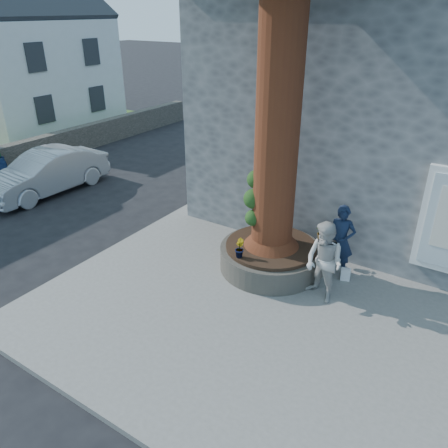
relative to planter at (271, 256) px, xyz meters
The scene contains 14 objects.
ground 2.19m from the planter, 111.80° to the right, with size 120.00×120.00×0.00m, color black.
pavement 1.27m from the planter, 55.01° to the right, with size 9.00×8.00×0.12m, color slate.
yellow_line 4.00m from the planter, 165.44° to the right, with size 0.10×30.00×0.01m, color yellow.
stone_shop 6.12m from the planter, 71.86° to the left, with size 10.30×8.30×6.30m.
planter is the anchor object (origin of this frame).
cottage_far 18.62m from the planter, 160.88° to the left, with size 7.30×7.40×8.75m.
man 1.59m from the planter, 24.03° to the left, with size 0.60×0.39×1.64m, color #141F37.
woman 1.60m from the planter, 19.11° to the right, with size 0.83×0.65×1.70m, color #B7B4AF.
shopping_bag 1.69m from the planter, 15.08° to the left, with size 0.20×0.12×0.28m, color white.
car_silver 8.42m from the planter, behind, with size 1.45×4.14×1.37m, color #A2A6AA.
plant_a 1.30m from the planter, 135.00° to the left, with size 0.21×0.14×0.40m, color gray.
plant_b 1.05m from the planter, 111.21° to the right, with size 0.23×0.22×0.42m, color gray.
plant_c 0.80m from the planter, 120.84° to the left, with size 0.16×0.16×0.29m, color gray.
plant_d 1.29m from the planter, 45.00° to the left, with size 0.29×0.26×0.32m, color gray.
Camera 1 is at (4.59, -5.77, 5.49)m, focal length 35.00 mm.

